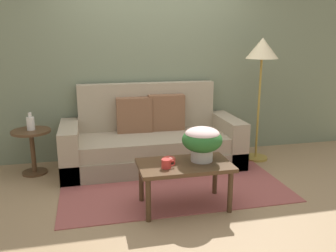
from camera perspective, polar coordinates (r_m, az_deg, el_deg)
ground_plane at (r=4.12m, az=0.76°, el=-9.51°), size 14.00×14.00×0.00m
wall_back at (r=4.96m, az=-2.54°, el=10.51°), size 6.40×0.12×2.68m
area_rug at (r=4.29m, az=0.15°, el=-8.46°), size 2.49×1.82×0.01m
couch at (r=4.66m, az=-2.66°, el=-2.47°), size 2.29×0.90×1.05m
coffee_table at (r=3.50m, az=2.67°, el=-6.97°), size 0.91×0.53×0.46m
side_table at (r=4.65m, az=-20.98°, el=-2.68°), size 0.47×0.47×0.56m
floor_lamp at (r=4.86m, az=14.84°, el=10.69°), size 0.42×0.42×1.64m
potted_plant at (r=3.49m, az=5.50°, el=-2.24°), size 0.40×0.40×0.34m
coffee_mug at (r=3.34m, az=-0.23°, el=-6.06°), size 0.13×0.09×0.09m
snack_bowl at (r=3.46m, az=0.13°, el=-5.40°), size 0.14×0.14×0.07m
table_vase at (r=4.59m, az=-21.20°, el=0.46°), size 0.09×0.09×0.22m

